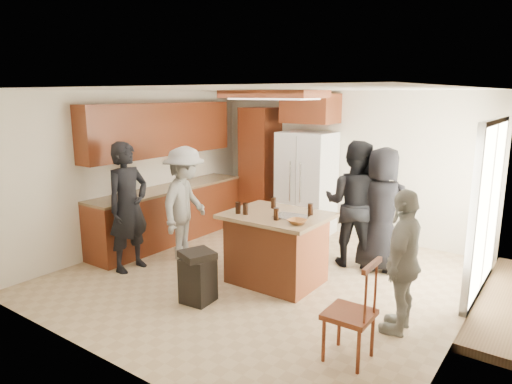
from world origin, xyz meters
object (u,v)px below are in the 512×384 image
Objects in this scene: person_behind_right at (381,210)px; trash_bin at (198,276)px; person_side_right at (403,262)px; person_behind_left at (354,204)px; spindle_chair at (351,315)px; person_front_left at (128,207)px; person_counter at (185,203)px; kitchen_island at (276,247)px; refrigerator at (306,183)px.

person_behind_right is 2.77× the size of trash_bin.
person_side_right is 2.42× the size of trash_bin.
person_behind_left is 2.50m from trash_bin.
spindle_chair is (1.99, -0.09, 0.13)m from trash_bin.
person_behind_left is (2.48, 1.99, -0.00)m from person_front_left.
person_front_left is 0.85m from person_counter.
person_side_right is 2.34m from trash_bin.
person_side_right is 0.90× the size of person_counter.
person_behind_left is at bearing 65.97° from trash_bin.
person_behind_left is 1.42× the size of kitchen_island.
person_counter is (-3.35, 0.29, 0.09)m from person_side_right.
person_side_right is 1.53× the size of spindle_chair.
person_behind_right reaches higher than person_side_right.
person_front_left is 1.07× the size of person_counter.
person_behind_right is 1.36× the size of kitchen_island.
person_behind_right is at bearing 51.75° from kitchen_island.
person_behind_right is 1.96m from refrigerator.
refrigerator is 4.05m from spindle_chair.
refrigerator is (1.16, 2.96, -0.01)m from person_front_left.
person_front_left reaches higher than person_side_right.
kitchen_island reaches higher than trash_bin.
person_counter is 2.33m from refrigerator.
person_side_right is at bearing 76.60° from spindle_chair.
person_front_left is 3.51m from person_behind_right.
person_behind_right is 0.97× the size of refrigerator.
person_behind_left is 1.19× the size of person_side_right.
person_side_right is (0.80, -1.52, -0.11)m from person_behind_right.
spindle_chair is (0.61, -2.33, -0.42)m from person_behind_right.
kitchen_island is (-0.55, -1.18, -0.43)m from person_behind_left.
person_side_right is 0.85× the size of refrigerator.
person_behind_left reaches higher than kitchen_island.
person_behind_left is at bearing 113.44° from spindle_chair.
person_side_right is at bearing 113.78° from person_behind_right.
person_behind_left is at bearing 64.78° from kitchen_island.
person_counter is 1.65m from kitchen_island.
person_behind_left is 2.88× the size of trash_bin.
spindle_chair is (2.33, -3.28, -0.45)m from refrigerator.
person_front_left is at bearing -85.84° from person_side_right.
person_counter is at bearing 160.80° from spindle_chair.
refrigerator reaches higher than person_side_right.
person_behind_right is at bearing -55.35° from person_front_left.
person_front_left is 1.00× the size of person_behind_left.
spindle_chair is (1.55, -1.13, -0.02)m from kitchen_island.
person_behind_left is at bearing -36.28° from refrigerator.
person_behind_left is 1.04× the size of person_behind_right.
person_behind_left is 0.40m from person_behind_right.
refrigerator is 2.32m from kitchen_island.
kitchen_island is (-0.95, -1.20, -0.40)m from person_behind_right.
refrigerator is 3.26m from trash_bin.
person_behind_left is 2.55m from spindle_chair.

